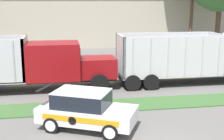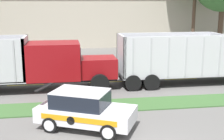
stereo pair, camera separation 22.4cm
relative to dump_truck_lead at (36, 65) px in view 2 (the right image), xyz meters
The scene contains 8 objects.
grass_verge 6.31m from the dump_truck_lead, 37.02° to the right, with size 120.00×2.05×0.06m, color #3D6633.
centre_line_3 2.26m from the dump_truck_lead, 123.64° to the left, with size 2.40×0.14×0.01m, color yellow.
centre_line_4 4.96m from the dump_truck_lead, 16.61° to the left, with size 2.40×0.14×0.01m, color yellow.
centre_line_5 10.12m from the dump_truck_lead, ahead, with size 2.40×0.14×0.01m, color yellow.
dump_truck_lead is the anchor object (origin of this frame).
dump_truck_trail 12.37m from the dump_truck_lead, ahead, with size 12.16×2.81×3.47m.
rally_car 6.91m from the dump_truck_lead, 68.64° to the right, with size 4.56×3.48×1.72m.
store_building_backdrop 25.46m from the dump_truck_lead, 65.96° to the left, with size 38.90×12.10×6.52m.
Camera 2 is at (-3.16, -9.36, 5.45)m, focal length 50.00 mm.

